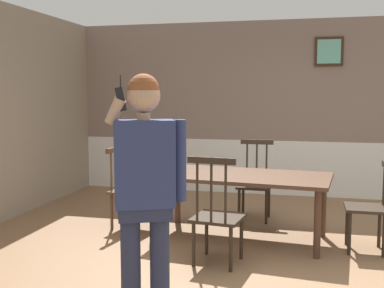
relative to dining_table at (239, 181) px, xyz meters
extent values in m
plane|color=#846042|center=(0.32, -0.61, -0.66)|extent=(7.46, 7.46, 0.00)
cube|color=gray|center=(0.32, 2.50, 1.17)|extent=(6.78, 0.12, 1.90)
cube|color=white|center=(0.32, 2.51, -0.22)|extent=(6.78, 0.14, 0.88)
cube|color=white|center=(0.32, 2.48, 0.22)|extent=(6.78, 0.05, 0.06)
cube|color=#382314|center=(1.03, 2.42, 1.61)|extent=(0.43, 0.03, 0.44)
cube|color=#6EC0AE|center=(1.03, 2.41, 1.61)|extent=(0.35, 0.01, 0.36)
cube|color=#4C3323|center=(0.00, 0.00, 0.05)|extent=(2.08, 1.18, 0.04)
cylinder|color=#4C3323|center=(-0.93, -0.29, -0.31)|extent=(0.07, 0.07, 0.70)
cylinder|color=#4C3323|center=(0.85, -0.48, -0.31)|extent=(0.07, 0.07, 0.70)
cylinder|color=#4C3323|center=(-0.85, 0.48, -0.31)|extent=(0.07, 0.07, 0.70)
cylinder|color=#4C3323|center=(0.93, 0.29, -0.31)|extent=(0.07, 0.07, 0.70)
cube|color=#2D2319|center=(-0.09, -0.83, -0.22)|extent=(0.52, 0.52, 0.03)
cube|color=#2D2319|center=(-0.12, -1.04, 0.37)|extent=(0.46, 0.10, 0.06)
cylinder|color=#2D2319|center=(-0.25, -1.02, 0.10)|extent=(0.02, 0.02, 0.60)
cylinder|color=#2D2319|center=(-0.12, -1.04, 0.10)|extent=(0.02, 0.02, 0.60)
cylinder|color=#2D2319|center=(0.02, -1.06, 0.10)|extent=(0.02, 0.02, 0.60)
cylinder|color=#2D2319|center=(-0.24, -0.63, -0.45)|extent=(0.04, 0.04, 0.43)
cylinder|color=#2D2319|center=(0.12, -0.68, -0.45)|extent=(0.04, 0.04, 0.43)
cylinder|color=#2D2319|center=(-0.29, -0.99, -0.45)|extent=(0.04, 0.04, 0.43)
cylinder|color=#2D2319|center=(0.07, -1.04, -0.45)|extent=(0.04, 0.04, 0.43)
cube|color=#513823|center=(-1.34, 0.14, -0.21)|extent=(0.52, 0.52, 0.03)
cube|color=#513823|center=(-1.54, 0.17, 0.29)|extent=(0.12, 0.45, 0.06)
cylinder|color=#513823|center=(-1.51, 0.31, 0.06)|extent=(0.02, 0.02, 0.52)
cylinder|color=#513823|center=(-1.54, 0.17, 0.06)|extent=(0.02, 0.02, 0.52)
cylinder|color=#513823|center=(-1.56, 0.04, 0.06)|extent=(0.02, 0.02, 0.52)
cylinder|color=#513823|center=(-1.13, 0.28, -0.44)|extent=(0.04, 0.04, 0.43)
cylinder|color=#513823|center=(-1.19, -0.07, -0.44)|extent=(0.04, 0.04, 0.43)
cylinder|color=#513823|center=(-1.48, 0.35, -0.44)|extent=(0.04, 0.04, 0.43)
cylinder|color=#513823|center=(-1.54, -0.01, -0.44)|extent=(0.04, 0.04, 0.43)
cube|color=#2D2319|center=(0.09, 0.83, -0.22)|extent=(0.44, 0.44, 0.03)
cube|color=#2D2319|center=(0.09, 1.03, 0.34)|extent=(0.43, 0.05, 0.06)
cylinder|color=#2D2319|center=(0.22, 1.03, 0.08)|extent=(0.02, 0.02, 0.57)
cylinder|color=#2D2319|center=(0.09, 1.03, 0.08)|extent=(0.02, 0.02, 0.57)
cylinder|color=#2D2319|center=(-0.04, 1.03, 0.08)|extent=(0.02, 0.02, 0.57)
cylinder|color=#2D2319|center=(0.26, 0.66, -0.45)|extent=(0.04, 0.04, 0.43)
cylinder|color=#2D2319|center=(-0.09, 0.67, -0.45)|extent=(0.04, 0.04, 0.43)
cylinder|color=#2D2319|center=(0.26, 1.00, -0.45)|extent=(0.04, 0.04, 0.43)
cylinder|color=#2D2319|center=(-0.08, 1.01, -0.45)|extent=(0.04, 0.04, 0.43)
cube|color=#2D2319|center=(1.34, -0.14, -0.20)|extent=(0.41, 0.41, 0.03)
cylinder|color=#2D2319|center=(1.52, -0.02, 0.04)|extent=(0.02, 0.02, 0.47)
cylinder|color=#2D2319|center=(1.17, -0.30, -0.44)|extent=(0.04, 0.04, 0.44)
cylinder|color=#2D2319|center=(1.17, 0.03, -0.44)|extent=(0.04, 0.04, 0.44)
cylinder|color=#2D2319|center=(1.50, -0.31, -0.44)|extent=(0.04, 0.04, 0.44)
cylinder|color=#2D2319|center=(1.50, 0.02, -0.44)|extent=(0.04, 0.04, 0.44)
cylinder|color=#282E49|center=(-0.28, -2.11, -0.23)|extent=(0.14, 0.14, 0.85)
cylinder|color=#282E49|center=(-0.47, -2.19, -0.23)|extent=(0.14, 0.14, 0.85)
cube|color=#282E49|center=(-0.37, -2.15, 0.16)|extent=(0.42, 0.34, 0.12)
cube|color=navy|center=(-0.37, -2.15, 0.49)|extent=(0.47, 0.37, 0.60)
cylinder|color=navy|center=(-0.14, -2.05, 0.51)|extent=(0.09, 0.09, 0.57)
cylinder|color=tan|center=(-0.54, -2.24, 0.86)|extent=(0.15, 0.08, 0.20)
cylinder|color=tan|center=(-0.37, -2.15, 0.82)|extent=(0.09, 0.09, 0.05)
sphere|color=tan|center=(-0.37, -2.15, 0.96)|extent=(0.23, 0.23, 0.23)
sphere|color=brown|center=(-0.37, -2.15, 1.00)|extent=(0.22, 0.22, 0.22)
cube|color=black|center=(-0.50, -2.24, 0.94)|extent=(0.09, 0.06, 0.17)
cylinder|color=black|center=(-0.50, -2.24, 1.06)|extent=(0.01, 0.01, 0.08)
camera|label=1|loc=(0.71, -5.24, 0.98)|focal=44.45mm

